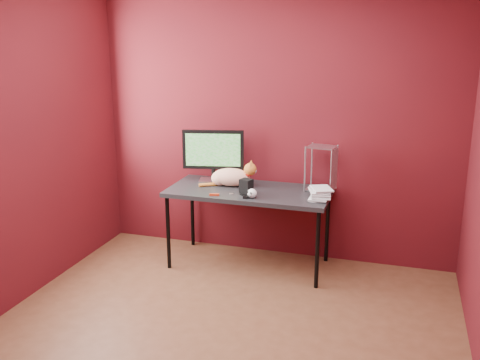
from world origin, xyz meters
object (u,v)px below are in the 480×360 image
(cat, at_px, (232,177))
(skull_mug, at_px, (252,193))
(monitor, at_px, (213,153))
(speaker, at_px, (246,187))
(book_stack, at_px, (313,137))
(desk, at_px, (249,195))

(cat, xyz_separation_m, skull_mug, (0.29, -0.32, -0.04))
(monitor, xyz_separation_m, speaker, (0.42, -0.31, -0.22))
(monitor, xyz_separation_m, skull_mug, (0.51, -0.40, -0.24))
(cat, height_order, skull_mug, cat)
(skull_mug, relative_size, book_stack, 0.08)
(speaker, relative_size, book_stack, 0.13)
(speaker, bearing_deg, monitor, 164.22)
(desk, xyz_separation_m, book_stack, (0.59, -0.10, 0.60))
(monitor, distance_m, speaker, 0.57)
(cat, height_order, speaker, cat)
(monitor, distance_m, book_stack, 1.07)
(book_stack, bearing_deg, desk, 170.89)
(desk, relative_size, skull_mug, 16.04)
(skull_mug, bearing_deg, monitor, 166.12)
(monitor, relative_size, book_stack, 0.53)
(cat, bearing_deg, book_stack, -18.05)
(skull_mug, xyz_separation_m, speaker, (-0.08, 0.09, 0.02))
(desk, distance_m, book_stack, 0.85)
(skull_mug, height_order, speaker, speaker)
(book_stack, bearing_deg, monitor, 165.63)
(monitor, relative_size, skull_mug, 6.24)
(desk, height_order, speaker, speaker)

